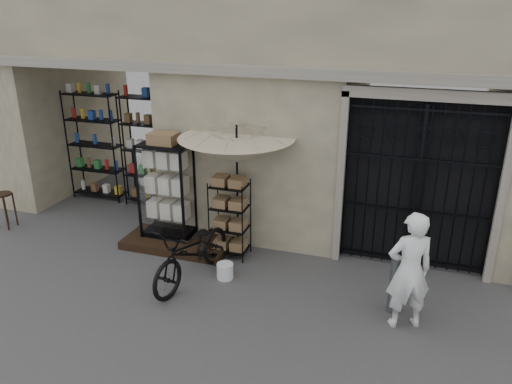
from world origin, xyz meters
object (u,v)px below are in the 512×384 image
(display_cabinet, at_px, (167,195))
(wire_rack, at_px, (230,220))
(white_bucket, at_px, (225,271))
(shopkeeper, at_px, (403,324))
(steel_bollard, at_px, (394,286))
(wooden_stool, at_px, (5,209))
(market_umbrella, at_px, (237,143))
(bicycle, at_px, (194,280))

(display_cabinet, height_order, wire_rack, display_cabinet)
(white_bucket, xyz_separation_m, shopkeeper, (2.88, -0.40, -0.13))
(white_bucket, height_order, steel_bollard, steel_bollard)
(display_cabinet, relative_size, shopkeeper, 1.11)
(wire_rack, xyz_separation_m, steel_bollard, (2.91, -0.91, -0.26))
(white_bucket, distance_m, steel_bollard, 2.73)
(wooden_stool, xyz_separation_m, steel_bollard, (7.67, -0.63, 0.05))
(market_umbrella, relative_size, shopkeeper, 1.64)
(bicycle, relative_size, shopkeeper, 1.13)
(display_cabinet, height_order, white_bucket, display_cabinet)
(display_cabinet, height_order, bicycle, display_cabinet)
(market_umbrella, height_order, wooden_stool, market_umbrella)
(white_bucket, distance_m, wooden_stool, 4.99)
(steel_bollard, height_order, shopkeeper, steel_bollard)
(market_umbrella, xyz_separation_m, bicycle, (-0.34, -1.20, -2.06))
(display_cabinet, relative_size, market_umbrella, 0.68)
(wire_rack, height_order, market_umbrella, market_umbrella)
(white_bucket, height_order, bicycle, bicycle)
(wire_rack, xyz_separation_m, market_umbrella, (0.08, 0.18, 1.36))
(wire_rack, height_order, shopkeeper, wire_rack)
(wooden_stool, distance_m, shopkeeper, 7.90)
(display_cabinet, distance_m, wire_rack, 1.34)
(bicycle, bearing_deg, steel_bollard, 12.77)
(white_bucket, relative_size, steel_bollard, 0.31)
(market_umbrella, relative_size, wooden_stool, 3.91)
(shopkeeper, bearing_deg, wire_rack, -44.82)
(steel_bollard, bearing_deg, white_bucket, 177.44)
(wire_rack, height_order, wooden_stool, wire_rack)
(steel_bollard, xyz_separation_m, shopkeeper, (0.17, -0.28, -0.44))
(market_umbrella, xyz_separation_m, steel_bollard, (2.83, -1.10, -1.62))
(display_cabinet, height_order, market_umbrella, market_umbrella)
(market_umbrella, relative_size, steel_bollard, 3.25)
(wire_rack, bearing_deg, display_cabinet, 153.92)
(steel_bollard, bearing_deg, bicycle, -178.19)
(bicycle, distance_m, shopkeeper, 3.35)
(display_cabinet, distance_m, wooden_stool, 3.53)
(wire_rack, height_order, bicycle, wire_rack)
(steel_bollard, relative_size, shopkeeper, 0.50)
(white_bucket, bearing_deg, display_cabinet, 147.95)
(display_cabinet, bearing_deg, bicycle, -52.90)
(white_bucket, xyz_separation_m, wooden_stool, (-4.96, 0.51, 0.25))
(market_umbrella, height_order, shopkeeper, market_umbrella)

